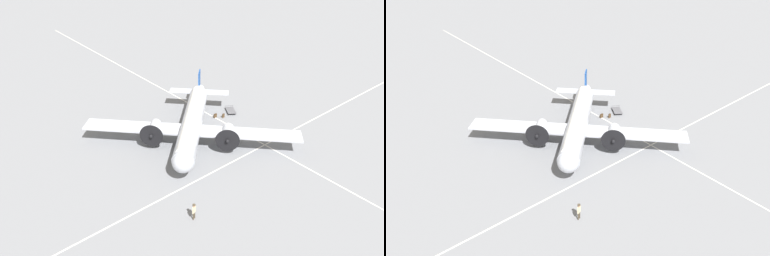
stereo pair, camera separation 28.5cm
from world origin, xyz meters
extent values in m
plane|color=slate|center=(0.00, 0.00, 0.00)|extent=(300.00, 300.00, 0.00)
cube|color=silver|center=(0.00, 6.96, 0.00)|extent=(120.00, 0.16, 0.01)
cube|color=silver|center=(-6.19, 0.00, 0.00)|extent=(0.16, 120.00, 0.01)
cylinder|color=#ADB2BC|center=(0.00, 0.00, 2.36)|extent=(14.04, 13.58, 2.53)
cylinder|color=white|center=(0.00, 0.00, 3.06)|extent=(12.92, 12.46, 1.77)
sphere|color=#ADB2BC|center=(6.15, 5.88, 2.36)|extent=(2.40, 2.40, 2.40)
cylinder|color=#ADB2BC|center=(-6.15, -5.88, 2.49)|extent=(3.36, 3.30, 1.39)
cube|color=#194799|center=(-6.60, -6.31, 4.26)|extent=(1.45, 1.39, 2.91)
cube|color=#ADB2BC|center=(-6.45, -6.16, 2.62)|extent=(7.17, 7.39, 0.10)
cube|color=#ADB2BC|center=(0.90, 0.86, 2.05)|extent=(20.61, 21.39, 0.20)
cylinder|color=#ADB2BC|center=(-2.06, 4.38, 2.07)|extent=(3.06, 3.01, 1.39)
cylinder|color=black|center=(-0.91, 5.48, 2.07)|extent=(2.05, 2.14, 2.92)
sphere|color=black|center=(-0.80, 5.58, 2.07)|extent=(0.49, 0.49, 0.49)
cylinder|color=#ADB2BC|center=(4.28, -2.26, 2.07)|extent=(3.06, 3.01, 1.39)
cylinder|color=black|center=(5.44, -1.15, 2.07)|extent=(2.05, 2.14, 2.92)
sphere|color=black|center=(5.54, -1.05, 2.07)|extent=(0.49, 0.49, 0.49)
cylinder|color=#4C4C51|center=(-2.27, 4.18, 1.03)|extent=(0.18, 0.18, 0.96)
cylinder|color=black|center=(-2.27, 4.18, 0.55)|extent=(1.00, 0.98, 1.10)
cylinder|color=#4C4C51|center=(4.07, -2.46, 1.03)|extent=(0.18, 0.18, 0.96)
cylinder|color=black|center=(4.07, -2.46, 0.55)|extent=(1.00, 0.98, 1.10)
cylinder|color=#4C4C51|center=(4.80, 4.59, 0.79)|extent=(0.14, 0.14, 0.88)
cylinder|color=black|center=(4.80, 4.59, 0.35)|extent=(0.63, 0.61, 0.70)
cylinder|color=#473D2D|center=(9.20, 11.31, 0.43)|extent=(0.13, 0.13, 0.86)
cylinder|color=#473D2D|center=(8.97, 11.21, 0.43)|extent=(0.13, 0.13, 0.86)
cube|color=beige|center=(9.09, 11.26, 1.19)|extent=(0.46, 0.34, 0.65)
sphere|color=tan|center=(9.09, 11.26, 1.65)|extent=(0.29, 0.29, 0.29)
cylinder|color=beige|center=(9.33, 11.35, 1.15)|extent=(0.10, 0.10, 0.61)
cylinder|color=beige|center=(8.85, 11.16, 1.15)|extent=(0.10, 0.10, 0.61)
cube|color=navy|center=(9.13, 11.16, 1.26)|extent=(0.05, 0.03, 0.41)
cylinder|color=#473D2D|center=(9.09, 11.26, 1.78)|extent=(0.39, 0.39, 0.07)
cube|color=#47331E|center=(-6.24, -2.33, 0.28)|extent=(0.51, 0.16, 0.56)
cube|color=#312315|center=(-6.24, -2.33, 0.59)|extent=(0.18, 0.11, 0.02)
cube|color=#47331E|center=(-7.09, -1.57, 0.30)|extent=(0.40, 0.12, 0.61)
cube|color=#312315|center=(-7.09, -1.57, 0.64)|extent=(0.14, 0.09, 0.02)
cube|color=#56565B|center=(-9.08, -2.08, 0.30)|extent=(2.14, 2.47, 0.04)
cube|color=#56565B|center=(-9.64, -2.99, 0.54)|extent=(1.03, 0.65, 0.04)
cylinder|color=#56565B|center=(-10.11, -2.69, 0.43)|extent=(0.04, 0.04, 0.22)
cylinder|color=#56565B|center=(-9.16, -3.28, 0.43)|extent=(0.04, 0.04, 0.22)
cylinder|color=black|center=(-9.06, -1.13, 0.14)|extent=(0.20, 0.27, 0.28)
cylinder|color=black|center=(-8.25, -1.62, 0.14)|extent=(0.20, 0.27, 0.28)
cylinder|color=black|center=(-9.92, -2.54, 0.14)|extent=(0.20, 0.27, 0.28)
cylinder|color=black|center=(-9.11, -3.03, 0.14)|extent=(0.20, 0.27, 0.28)
camera|label=1|loc=(26.18, 31.58, 25.73)|focal=35.00mm
camera|label=2|loc=(25.96, 31.76, 25.73)|focal=35.00mm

